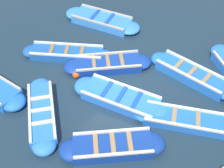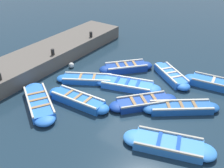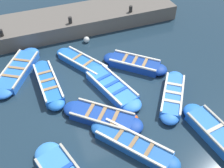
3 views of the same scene
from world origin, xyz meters
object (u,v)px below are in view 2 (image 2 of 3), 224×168
object	(u,v)px
boat_tucked	(168,145)
boat_far_corner	(181,108)
buoy_orange_near	(164,95)
boat_mid_row	(39,102)
boat_end_of_row	(87,79)
buoy_yellow_far	(71,65)
boat_outer_left	(143,103)
boat_stern_in	(78,100)
boat_inner_gap	(171,75)
bollard_mid_north	(53,52)
boat_drifting	(127,85)
boat_centre	(221,85)
bollard_north	(91,34)
boat_outer_right	(126,67)

from	to	relation	value
boat_tucked	boat_far_corner	bearing A→B (deg)	-78.66
buoy_orange_near	boat_mid_row	bearing A→B (deg)	40.94
boat_end_of_row	buoy_yellow_far	xyz separation A→B (m)	(1.84, -0.75, 0.01)
boat_outer_left	boat_stern_in	bearing A→B (deg)	31.29
boat_inner_gap	boat_stern_in	distance (m)	5.45
boat_far_corner	buoy_orange_near	world-z (taller)	boat_far_corner
boat_outer_left	boat_mid_row	bearing A→B (deg)	34.51
bollard_mid_north	boat_tucked	bearing A→B (deg)	164.59
boat_end_of_row	boat_stern_in	size ratio (longest dim) A/B	0.96
boat_far_corner	buoy_orange_near	distance (m)	1.24
bollard_mid_north	boat_end_of_row	bearing A→B (deg)	176.77
boat_stern_in	boat_drifting	size ratio (longest dim) A/B	0.94
boat_centre	bollard_north	bearing A→B (deg)	-1.70
boat_drifting	boat_outer_left	distance (m)	1.76
boat_inner_gap	boat_tucked	distance (m)	5.50
bollard_north	buoy_orange_near	size ratio (longest dim) A/B	1.27
boat_centre	buoy_yellow_far	size ratio (longest dim) A/B	12.13
boat_inner_gap	boat_drifting	bearing A→B (deg)	56.53
boat_end_of_row	boat_mid_row	distance (m)	3.06
buoy_yellow_far	boat_far_corner	bearing A→B (deg)	176.80
boat_outer_right	bollard_north	distance (m)	4.03
boat_drifting	bollard_mid_north	bearing A→B (deg)	6.65
boat_drifting	boat_outer_left	xyz separation A→B (m)	(-1.48, 0.95, 0.00)
boat_inner_gap	bollard_mid_north	bearing A→B (deg)	23.98
boat_tucked	bollard_mid_north	size ratio (longest dim) A/B	10.39
boat_stern_in	bollard_mid_north	world-z (taller)	bollard_mid_north
boat_outer_right	boat_tucked	distance (m)	6.46
boat_end_of_row	bollard_mid_north	world-z (taller)	bollard_mid_north
boat_drifting	boat_outer_left	size ratio (longest dim) A/B	1.20
boat_stern_in	buoy_yellow_far	distance (m)	3.82
bollard_mid_north	boat_centre	bearing A→B (deg)	-159.59
boat_far_corner	boat_tucked	size ratio (longest dim) A/B	0.89
bollard_mid_north	buoy_yellow_far	bearing A→B (deg)	-143.28
boat_centre	boat_mid_row	xyz separation A→B (m)	(6.63, 6.46, -0.01)
boat_inner_gap	buoy_orange_near	world-z (taller)	boat_inner_gap
boat_outer_left	bollard_mid_north	distance (m)	6.32
boat_inner_gap	boat_outer_left	bearing A→B (deg)	90.30
boat_stern_in	boat_mid_row	world-z (taller)	boat_stern_in
boat_inner_gap	bollard_mid_north	distance (m)	6.87
boat_outer_right	boat_stern_in	size ratio (longest dim) A/B	0.84
boat_centre	boat_drifting	world-z (taller)	boat_centre
boat_tucked	bollard_north	size ratio (longest dim) A/B	10.39
bollard_mid_north	boat_mid_row	bearing A→B (deg)	124.67
bollard_mid_north	buoy_orange_near	distance (m)	6.85
boat_centre	boat_outer_right	distance (m)	5.26
boat_stern_in	buoy_orange_near	size ratio (longest dim) A/B	12.43
boat_end_of_row	bollard_mid_north	distance (m)	2.80
boat_drifting	boat_mid_row	size ratio (longest dim) A/B	1.00
boat_inner_gap	boat_mid_row	bearing A→B (deg)	55.87
boat_outer_right	boat_drifting	distance (m)	1.93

